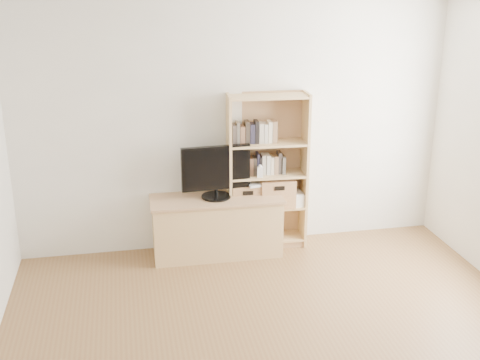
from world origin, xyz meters
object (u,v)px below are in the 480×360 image
object	(u,v)px
television	(216,172)
basket_right	(276,191)
bookshelf	(267,172)
laptop	(262,182)
baby_monitor	(260,172)
tv_stand	(217,227)
basket_left	(246,195)

from	to	relation	value
television	basket_right	size ratio (longest dim) A/B	1.93
bookshelf	laptop	xyz separation A→B (m)	(-0.06, -0.01, -0.10)
bookshelf	basket_right	distance (m)	0.24
basket_right	baby_monitor	bearing A→B (deg)	-156.07
basket_right	laptop	world-z (taller)	basket_right
bookshelf	baby_monitor	distance (m)	0.14
bookshelf	television	size ratio (longest dim) A/B	2.36
tv_stand	bookshelf	bearing A→B (deg)	10.87
baby_monitor	laptop	bearing A→B (deg)	75.00
television	baby_monitor	xyz separation A→B (m)	(0.46, 0.01, -0.04)
baby_monitor	basket_left	xyz separation A→B (m)	(-0.12, 0.09, -0.28)
bookshelf	basket_left	world-z (taller)	bookshelf
bookshelf	baby_monitor	xyz separation A→B (m)	(-0.10, -0.09, 0.04)
basket_right	tv_stand	bearing A→B (deg)	-169.90
basket_right	laptop	size ratio (longest dim) A/B	1.08
tv_stand	basket_right	bearing A→B (deg)	8.54
television	laptop	world-z (taller)	television
tv_stand	baby_monitor	world-z (taller)	baby_monitor
basket_left	laptop	bearing A→B (deg)	-3.27
bookshelf	television	world-z (taller)	bookshelf
baby_monitor	laptop	world-z (taller)	baby_monitor
laptop	tv_stand	bearing A→B (deg)	-179.24
bookshelf	basket_right	xyz separation A→B (m)	(0.10, -0.01, -0.22)
laptop	basket_left	bearing A→B (deg)	163.97
baby_monitor	basket_right	world-z (taller)	baby_monitor
tv_stand	basket_left	size ratio (longest dim) A/B	4.21
baby_monitor	basket_left	size ratio (longest dim) A/B	0.35
tv_stand	basket_left	xyz separation A→B (m)	(0.34, 0.10, 0.29)
bookshelf	television	xyz separation A→B (m)	(-0.56, -0.10, 0.07)
bookshelf	basket_right	size ratio (longest dim) A/B	4.57
television	laptop	xyz separation A→B (m)	(0.50, 0.08, -0.17)
laptop	baby_monitor	bearing A→B (deg)	-124.11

